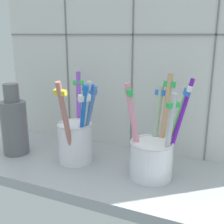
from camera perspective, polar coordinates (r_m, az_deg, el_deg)
counter_slab at (r=55.56cm, az=-0.19°, el=-12.24°), size 64.00×22.00×2.00cm
tile_wall_back at (r=60.47cm, az=4.54°, el=11.33°), size 64.00×2.20×45.00cm
toothbrush_cup_left at (r=56.63cm, az=-7.17°, el=-5.09°), size 9.09×14.11×17.24cm
toothbrush_cup_right at (r=51.27cm, az=8.43°, el=-7.96°), size 11.39×9.91×18.16cm
ceramic_vase at (r=62.97cm, az=-19.25°, el=-2.39°), size 5.43×5.43×15.17cm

